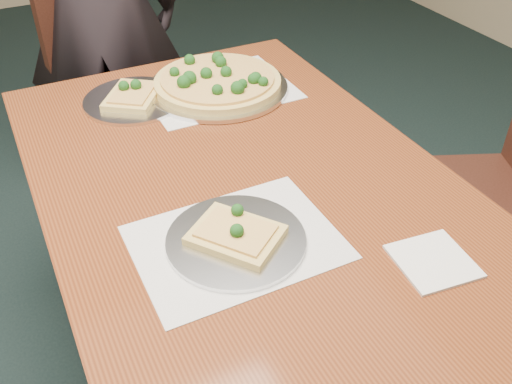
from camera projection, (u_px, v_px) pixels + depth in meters
name	position (u px, v px, depth m)	size (l,w,h in m)	color
dining_table	(256.00, 223.00, 1.33)	(0.90, 1.50, 0.75)	#582511
chair_far	(117.00, 84.00, 2.20)	(0.53, 0.53, 0.91)	black
chair_right	(502.00, 180.00, 1.70)	(0.55, 0.55, 0.91)	black
diner	(97.00, 3.00, 2.02)	(0.61, 0.40, 1.66)	black
placemat_main	(218.00, 89.00, 1.66)	(0.42, 0.32, 0.00)	white
placemat_near	(236.00, 242.00, 1.14)	(0.40, 0.30, 0.00)	white
pizza_pan	(218.00, 82.00, 1.65)	(0.41, 0.41, 0.07)	silver
slice_plate_near	(236.00, 237.00, 1.13)	(0.28, 0.28, 0.05)	silver
slice_plate_far	(133.00, 98.00, 1.60)	(0.28, 0.28, 0.06)	silver
napkin	(433.00, 261.00, 1.09)	(0.14, 0.14, 0.01)	white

